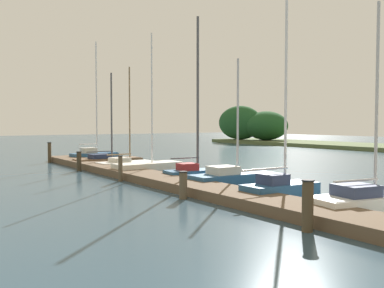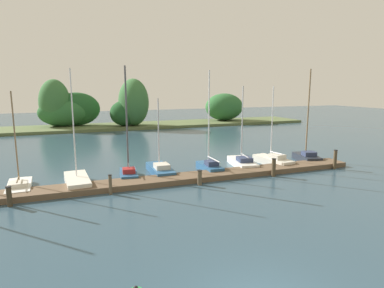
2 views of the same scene
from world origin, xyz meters
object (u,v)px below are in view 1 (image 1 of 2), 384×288
object	(u,v)px
sailboat_1	(109,160)
mooring_piling_0	(49,152)
sailboat_3	(151,167)
sailboat_4	(195,170)
mooring_piling_1	(79,161)
mooring_piling_2	(120,168)
mooring_piling_3	(183,185)
sailboat_6	(282,187)
sailboat_7	(370,200)
sailboat_2	(128,163)
sailboat_0	(95,154)
mooring_piling_4	(308,206)
sailboat_5	(234,177)

from	to	relation	value
sailboat_1	mooring_piling_0	size ratio (longest dim) A/B	4.27
sailboat_3	sailboat_4	size ratio (longest dim) A/B	0.97
sailboat_3	mooring_piling_1	distance (m)	4.29
mooring_piling_1	mooring_piling_2	size ratio (longest dim) A/B	0.92
sailboat_1	mooring_piling_0	bearing A→B (deg)	125.51
sailboat_4	mooring_piling_3	world-z (taller)	sailboat_4
sailboat_1	mooring_piling_0	world-z (taller)	sailboat_1
mooring_piling_1	mooring_piling_3	size ratio (longest dim) A/B	1.11
sailboat_4	sailboat_6	bearing A→B (deg)	-86.78
sailboat_6	mooring_piling_3	size ratio (longest dim) A/B	7.51
sailboat_7	sailboat_4	bearing A→B (deg)	101.70
sailboat_2	mooring_piling_2	world-z (taller)	sailboat_2
sailboat_1	sailboat_0	bearing A→B (deg)	83.51
sailboat_1	mooring_piling_2	bearing A→B (deg)	-109.97
sailboat_4	mooring_piling_4	distance (m)	9.99
sailboat_0	mooring_piling_0	size ratio (longest dim) A/B	6.10
mooring_piling_1	mooring_piling_4	world-z (taller)	mooring_piling_4
mooring_piling_3	sailboat_5	bearing A→B (deg)	114.17
sailboat_1	mooring_piling_2	distance (m)	8.07
sailboat_2	mooring_piling_1	bearing A→B (deg)	174.59
sailboat_7	mooring_piling_1	size ratio (longest dim) A/B	5.73
sailboat_1	mooring_piling_4	distance (m)	18.87
sailboat_6	mooring_piling_4	xyz separation A→B (m)	(3.63, -2.82, 0.22)
sailboat_1	mooring_piling_1	bearing A→B (deg)	-139.42
sailboat_0	mooring_piling_4	distance (m)	22.13
sailboat_6	mooring_piling_3	distance (m)	3.44
sailboat_3	mooring_piling_0	bearing A→B (deg)	100.86
sailboat_1	sailboat_7	bearing A→B (deg)	-88.58
sailboat_0	sailboat_3	distance (m)	9.10
sailboat_7	sailboat_5	bearing A→B (deg)	98.59
sailboat_3	mooring_piling_4	world-z (taller)	sailboat_3
sailboat_4	mooring_piling_2	distance (m)	3.43
mooring_piling_2	mooring_piling_3	bearing A→B (deg)	-1.48
sailboat_2	mooring_piling_3	xyz separation A→B (m)	(10.55, -2.89, 0.21)
sailboat_0	sailboat_2	distance (m)	5.82
sailboat_0	sailboat_1	xyz separation A→B (m)	(3.25, -0.34, -0.15)
mooring_piling_1	mooring_piling_2	world-z (taller)	mooring_piling_2
mooring_piling_4	sailboat_0	bearing A→B (deg)	171.85
sailboat_1	mooring_piling_2	xyz separation A→B (m)	(7.60, -2.69, 0.28)
sailboat_3	sailboat_6	size ratio (longest dim) A/B	0.99
mooring_piling_4	sailboat_7	bearing A→B (deg)	99.67
mooring_piling_2	mooring_piling_4	distance (m)	11.06
sailboat_2	sailboat_4	world-z (taller)	sailboat_4
sailboat_0	mooring_piling_2	distance (m)	11.27
sailboat_0	sailboat_2	xyz separation A→B (m)	(5.81, -0.28, -0.19)
sailboat_1	sailboat_3	xyz separation A→B (m)	(5.84, -0.19, 0.02)
sailboat_5	mooring_piling_1	size ratio (longest dim) A/B	4.95
mooring_piling_0	mooring_piling_3	bearing A→B (deg)	-0.52
sailboat_3	sailboat_5	xyz separation A→B (m)	(5.65, 0.97, -0.00)
sailboat_5	sailboat_3	bearing A→B (deg)	100.70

